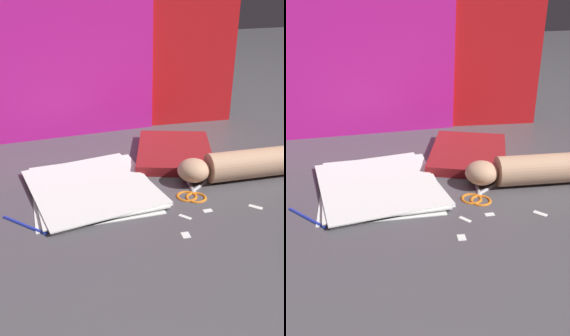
% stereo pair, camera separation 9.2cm
% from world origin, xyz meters
% --- Properties ---
extents(ground_plane, '(6.00, 6.00, 0.00)m').
position_xyz_m(ground_plane, '(0.00, 0.00, 0.00)').
color(ground_plane, '#4C494F').
extents(backdrop_panel_left, '(0.77, 0.05, 0.45)m').
position_xyz_m(backdrop_panel_left, '(-0.15, 0.47, 0.22)').
color(backdrop_panel_left, '#D81E9E').
rests_on(backdrop_panel_left, ground_plane).
extents(backdrop_panel_center, '(0.66, 0.11, 0.50)m').
position_xyz_m(backdrop_panel_center, '(0.21, 0.47, 0.25)').
color(backdrop_panel_center, red).
rests_on(backdrop_panel_center, ground_plane).
extents(paper_stack, '(0.30, 0.33, 0.01)m').
position_xyz_m(paper_stack, '(-0.07, 0.08, 0.01)').
color(paper_stack, white).
rests_on(paper_stack, ground_plane).
extents(book_closed, '(0.30, 0.34, 0.03)m').
position_xyz_m(book_closed, '(0.20, 0.19, 0.01)').
color(book_closed, maroon).
rests_on(book_closed, ground_plane).
extents(scissors, '(0.14, 0.15, 0.01)m').
position_xyz_m(scissors, '(0.15, -0.03, 0.00)').
color(scissors, silver).
rests_on(scissors, ground_plane).
extents(hand_forearm, '(0.31, 0.11, 0.07)m').
position_xyz_m(hand_forearm, '(0.29, -0.00, 0.04)').
color(hand_forearm, tan).
rests_on(hand_forearm, ground_plane).
extents(paper_scrap_near, '(0.02, 0.03, 0.00)m').
position_xyz_m(paper_scrap_near, '(0.08, -0.12, 0.00)').
color(paper_scrap_near, white).
rests_on(paper_scrap_near, ground_plane).
extents(paper_scrap_mid, '(0.03, 0.03, 0.00)m').
position_xyz_m(paper_scrap_mid, '(0.24, -0.14, 0.00)').
color(paper_scrap_mid, white).
rests_on(paper_scrap_mid, ground_plane).
extents(paper_scrap_far, '(0.02, 0.01, 0.00)m').
position_xyz_m(paper_scrap_far, '(0.14, -0.11, 0.00)').
color(paper_scrap_far, white).
rests_on(paper_scrap_far, ground_plane).
extents(paper_scrap_side, '(0.02, 0.02, 0.00)m').
position_xyz_m(paper_scrap_side, '(0.05, -0.18, 0.00)').
color(paper_scrap_side, white).
rests_on(paper_scrap_side, ground_plane).
extents(pen, '(0.08, 0.10, 0.01)m').
position_xyz_m(pen, '(-0.24, -0.03, 0.00)').
color(pen, '#2333B2').
rests_on(pen, ground_plane).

